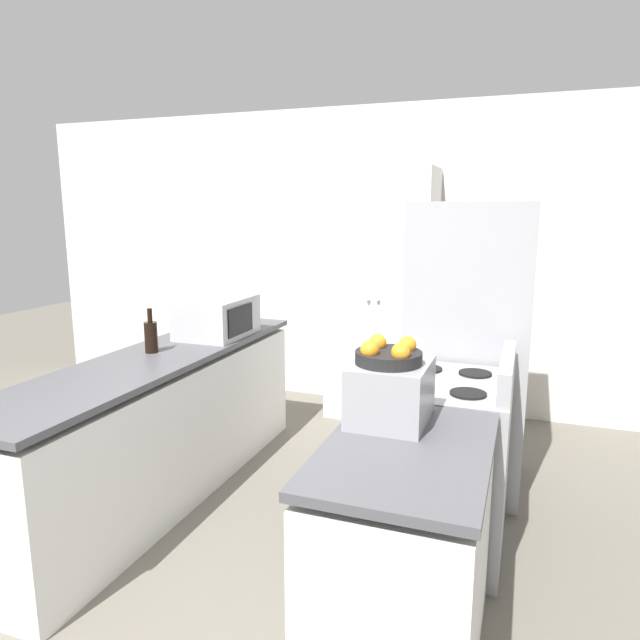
# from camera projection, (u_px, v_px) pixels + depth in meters

# --- Properties ---
(wall_back) EXTENTS (7.00, 0.06, 2.60)m
(wall_back) POSITION_uv_depth(u_px,v_px,m) (383.00, 259.00, 5.00)
(wall_back) COLOR silver
(wall_back) RESTS_ON ground_plane
(counter_left) EXTENTS (0.60, 2.54, 0.88)m
(counter_left) POSITION_uv_depth(u_px,v_px,m) (160.00, 428.00, 3.46)
(counter_left) COLOR silver
(counter_left) RESTS_ON ground_plane
(counter_right) EXTENTS (0.60, 0.95, 0.88)m
(counter_right) POSITION_uv_depth(u_px,v_px,m) (403.00, 559.00, 2.17)
(counter_right) COLOR silver
(counter_right) RESTS_ON ground_plane
(pantry_cabinet) EXTENTS (0.84, 0.56, 2.06)m
(pantry_cabinet) POSITION_uv_depth(u_px,v_px,m) (382.00, 295.00, 4.74)
(pantry_cabinet) COLOR silver
(pantry_cabinet) RESTS_ON ground_plane
(stove) EXTENTS (0.66, 0.74, 1.04)m
(stove) POSITION_uv_depth(u_px,v_px,m) (442.00, 462.00, 2.95)
(stove) COLOR #9E9EA3
(stove) RESTS_ON ground_plane
(refrigerator) EXTENTS (0.74, 0.71, 1.78)m
(refrigerator) POSITION_uv_depth(u_px,v_px,m) (469.00, 347.00, 3.55)
(refrigerator) COLOR #A3A3A8
(refrigerator) RESTS_ON ground_plane
(microwave) EXTENTS (0.40, 0.53, 0.26)m
(microwave) POSITION_uv_depth(u_px,v_px,m) (217.00, 317.00, 3.87)
(microwave) COLOR #B2B2B7
(microwave) RESTS_ON counter_left
(wine_bottle) EXTENTS (0.08, 0.08, 0.27)m
(wine_bottle) POSITION_uv_depth(u_px,v_px,m) (151.00, 336.00, 3.43)
(wine_bottle) COLOR black
(wine_bottle) RESTS_ON counter_left
(toaster_oven) EXTENTS (0.31, 0.37, 0.25)m
(toaster_oven) POSITION_uv_depth(u_px,v_px,m) (390.00, 392.00, 2.32)
(toaster_oven) COLOR #939399
(toaster_oven) RESTS_ON counter_right
(fruit_bowl) EXTENTS (0.27, 0.27, 0.10)m
(fruit_bowl) POSITION_uv_depth(u_px,v_px,m) (389.00, 354.00, 2.27)
(fruit_bowl) COLOR black
(fruit_bowl) RESTS_ON toaster_oven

